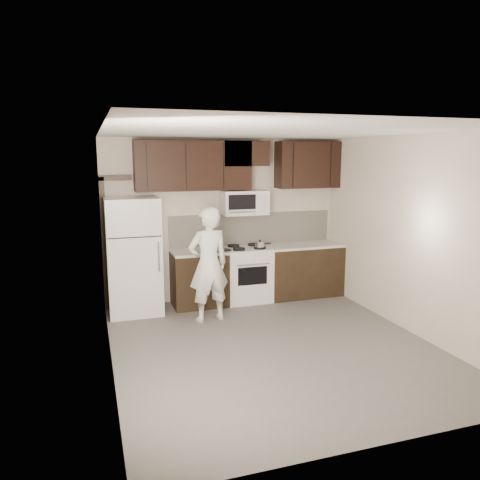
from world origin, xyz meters
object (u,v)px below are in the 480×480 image
microwave (244,203)px  person (208,265)px  refrigerator (134,256)px  stove (246,274)px

microwave → person: 1.45m
person → microwave: bearing=-143.5°
refrigerator → person: (1.01, -0.70, -0.05)m
microwave → person: size_ratio=0.45×
stove → refrigerator: refrigerator is taller
microwave → refrigerator: (-1.85, -0.17, -0.75)m
microwave → person: bearing=-134.1°
stove → microwave: 1.20m
stove → microwave: (-0.00, 0.12, 1.19)m
refrigerator → microwave: bearing=5.1°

